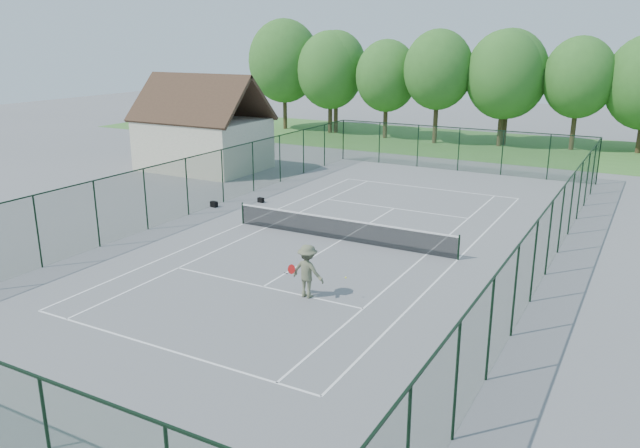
# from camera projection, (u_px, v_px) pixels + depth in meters

# --- Properties ---
(ground) EXTENTS (140.00, 140.00, 0.00)m
(ground) POSITION_uv_depth(u_px,v_px,m) (341.00, 240.00, 28.63)
(ground) COLOR gray
(ground) RESTS_ON ground
(grass_far) EXTENTS (80.00, 16.00, 0.01)m
(grass_far) POSITION_uv_depth(u_px,v_px,m) (499.00, 146.00, 53.82)
(grass_far) COLOR #4A8536
(grass_far) RESTS_ON ground
(court_lines) EXTENTS (11.05, 23.85, 0.01)m
(court_lines) POSITION_uv_depth(u_px,v_px,m) (341.00, 240.00, 28.63)
(court_lines) COLOR white
(court_lines) RESTS_ON ground
(tennis_net) EXTENTS (11.08, 0.08, 1.10)m
(tennis_net) POSITION_uv_depth(u_px,v_px,m) (341.00, 228.00, 28.47)
(tennis_net) COLOR black
(tennis_net) RESTS_ON ground
(fence_enclosure) EXTENTS (18.05, 36.05, 3.02)m
(fence_enclosure) POSITION_uv_depth(u_px,v_px,m) (341.00, 207.00, 28.19)
(fence_enclosure) COLOR #193B22
(fence_enclosure) RESTS_ON ground
(utility_building) EXTENTS (8.60, 6.27, 6.63)m
(utility_building) POSITION_uv_depth(u_px,v_px,m) (203.00, 125.00, 43.54)
(utility_building) COLOR beige
(utility_building) RESTS_ON ground
(tree_line_far) EXTENTS (39.40, 6.40, 9.70)m
(tree_line_far) POSITION_uv_depth(u_px,v_px,m) (504.00, 75.00, 52.11)
(tree_line_far) COLOR #473620
(tree_line_far) RESTS_ON ground
(sports_bag_a) EXTENTS (0.43, 0.30, 0.32)m
(sports_bag_a) POSITION_uv_depth(u_px,v_px,m) (214.00, 204.00, 34.25)
(sports_bag_a) COLOR black
(sports_bag_a) RESTS_ON ground
(sports_bag_b) EXTENTS (0.38, 0.27, 0.27)m
(sports_bag_b) POSITION_uv_depth(u_px,v_px,m) (261.00, 200.00, 35.21)
(sports_bag_b) COLOR black
(sports_bag_b) RESTS_ON ground
(tennis_player) EXTENTS (2.22, 0.84, 1.95)m
(tennis_player) POSITION_uv_depth(u_px,v_px,m) (308.00, 271.00, 22.10)
(tennis_player) COLOR #616549
(tennis_player) RESTS_ON ground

